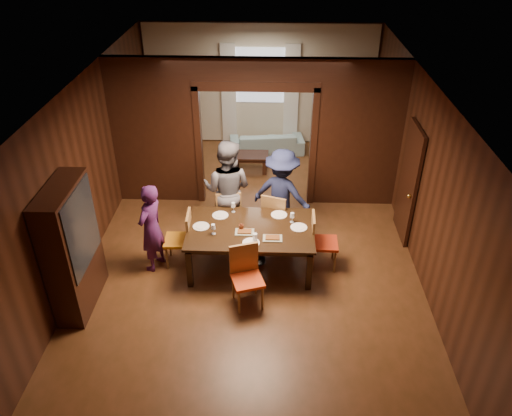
{
  "coord_description": "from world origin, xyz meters",
  "views": [
    {
      "loc": [
        0.32,
        -7.15,
        5.29
      ],
      "look_at": [
        0.08,
        -0.4,
        1.05
      ],
      "focal_mm": 35.0,
      "sensor_mm": 36.0,
      "label": 1
    }
  ],
  "objects_px": {
    "person_navy": "(282,194)",
    "hutch": "(72,248)",
    "person_grey": "(227,190)",
    "chair_far_r": "(277,215)",
    "coffee_table": "(251,162)",
    "person_purple": "(151,228)",
    "chair_left": "(178,239)",
    "chair_right": "(324,241)",
    "chair_far_l": "(228,211)",
    "sofa": "(267,142)",
    "chair_near": "(247,279)",
    "dining_table": "(251,247)"
  },
  "relations": [
    {
      "from": "person_grey",
      "to": "chair_right",
      "type": "bearing_deg",
      "value": 165.53
    },
    {
      "from": "person_grey",
      "to": "hutch",
      "type": "distance_m",
      "value": 2.81
    },
    {
      "from": "sofa",
      "to": "chair_near",
      "type": "bearing_deg",
      "value": 80.85
    },
    {
      "from": "sofa",
      "to": "coffee_table",
      "type": "height_order",
      "value": "sofa"
    },
    {
      "from": "sofa",
      "to": "chair_far_r",
      "type": "height_order",
      "value": "chair_far_r"
    },
    {
      "from": "sofa",
      "to": "hutch",
      "type": "height_order",
      "value": "hutch"
    },
    {
      "from": "person_grey",
      "to": "chair_far_r",
      "type": "distance_m",
      "value": 0.99
    },
    {
      "from": "person_navy",
      "to": "coffee_table",
      "type": "relative_size",
      "value": 2.09
    },
    {
      "from": "chair_near",
      "to": "chair_far_r",
      "type": "bearing_deg",
      "value": 57.93
    },
    {
      "from": "coffee_table",
      "to": "chair_far_l",
      "type": "xyz_separation_m",
      "value": [
        -0.29,
        -2.5,
        0.28
      ]
    },
    {
      "from": "chair_right",
      "to": "chair_far_l",
      "type": "relative_size",
      "value": 1.0
    },
    {
      "from": "person_purple",
      "to": "coffee_table",
      "type": "distance_m",
      "value": 3.82
    },
    {
      "from": "coffee_table",
      "to": "chair_far_l",
      "type": "height_order",
      "value": "chair_far_l"
    },
    {
      "from": "coffee_table",
      "to": "chair_left",
      "type": "bearing_deg",
      "value": -107.25
    },
    {
      "from": "person_purple",
      "to": "chair_left",
      "type": "bearing_deg",
      "value": 128.49
    },
    {
      "from": "sofa",
      "to": "chair_far_l",
      "type": "distance_m",
      "value": 3.54
    },
    {
      "from": "person_navy",
      "to": "chair_left",
      "type": "height_order",
      "value": "person_navy"
    },
    {
      "from": "person_purple",
      "to": "chair_far_l",
      "type": "distance_m",
      "value": 1.55
    },
    {
      "from": "chair_left",
      "to": "dining_table",
      "type": "bearing_deg",
      "value": 85.35
    },
    {
      "from": "person_navy",
      "to": "hutch",
      "type": "xyz_separation_m",
      "value": [
        -3.03,
        -1.93,
        0.16
      ]
    },
    {
      "from": "coffee_table",
      "to": "chair_far_r",
      "type": "bearing_deg",
      "value": -77.41
    },
    {
      "from": "sofa",
      "to": "chair_right",
      "type": "relative_size",
      "value": 1.8
    },
    {
      "from": "chair_right",
      "to": "chair_far_r",
      "type": "distance_m",
      "value": 1.09
    },
    {
      "from": "person_grey",
      "to": "chair_far_r",
      "type": "height_order",
      "value": "person_grey"
    },
    {
      "from": "chair_left",
      "to": "chair_far_l",
      "type": "height_order",
      "value": "same"
    },
    {
      "from": "hutch",
      "to": "chair_near",
      "type": "bearing_deg",
      "value": 0.72
    },
    {
      "from": "person_navy",
      "to": "coffee_table",
      "type": "xyz_separation_m",
      "value": [
        -0.67,
        2.45,
        -0.64
      ]
    },
    {
      "from": "person_purple",
      "to": "chair_left",
      "type": "xyz_separation_m",
      "value": [
        0.39,
        0.12,
        -0.28
      ]
    },
    {
      "from": "person_navy",
      "to": "coffee_table",
      "type": "distance_m",
      "value": 2.61
    },
    {
      "from": "chair_far_r",
      "to": "hutch",
      "type": "distance_m",
      "value": 3.48
    },
    {
      "from": "sofa",
      "to": "coffee_table",
      "type": "xyz_separation_m",
      "value": [
        -0.35,
        -0.97,
        -0.06
      ]
    },
    {
      "from": "sofa",
      "to": "chair_right",
      "type": "height_order",
      "value": "chair_right"
    },
    {
      "from": "sofa",
      "to": "chair_left",
      "type": "bearing_deg",
      "value": 65.16
    },
    {
      "from": "person_grey",
      "to": "hutch",
      "type": "height_order",
      "value": "hutch"
    },
    {
      "from": "hutch",
      "to": "person_navy",
      "type": "bearing_deg",
      "value": 32.51
    },
    {
      "from": "sofa",
      "to": "dining_table",
      "type": "relative_size",
      "value": 0.86
    },
    {
      "from": "sofa",
      "to": "chair_left",
      "type": "xyz_separation_m",
      "value": [
        -1.4,
        -4.35,
        0.23
      ]
    },
    {
      "from": "chair_far_l",
      "to": "sofa",
      "type": "bearing_deg",
      "value": -108.72
    },
    {
      "from": "chair_right",
      "to": "chair_far_r",
      "type": "relative_size",
      "value": 1.0
    },
    {
      "from": "chair_left",
      "to": "chair_far_l",
      "type": "xyz_separation_m",
      "value": [
        0.76,
        0.87,
        0.0
      ]
    },
    {
      "from": "person_purple",
      "to": "chair_far_r",
      "type": "bearing_deg",
      "value": 134.88
    },
    {
      "from": "chair_far_r",
      "to": "person_navy",
      "type": "bearing_deg",
      "value": -98.09
    },
    {
      "from": "person_grey",
      "to": "hutch",
      "type": "bearing_deg",
      "value": 55.8
    },
    {
      "from": "chair_far_r",
      "to": "coffee_table",
      "type": "bearing_deg",
      "value": -59.01
    },
    {
      "from": "sofa",
      "to": "chair_far_r",
      "type": "relative_size",
      "value": 1.8
    },
    {
      "from": "hutch",
      "to": "chair_far_r",
      "type": "bearing_deg",
      "value": 30.92
    },
    {
      "from": "hutch",
      "to": "person_grey",
      "type": "bearing_deg",
      "value": 42.3
    },
    {
      "from": "person_purple",
      "to": "coffee_table",
      "type": "height_order",
      "value": "person_purple"
    },
    {
      "from": "coffee_table",
      "to": "hutch",
      "type": "relative_size",
      "value": 0.4
    },
    {
      "from": "person_navy",
      "to": "person_grey",
      "type": "bearing_deg",
      "value": 25.23
    }
  ]
}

